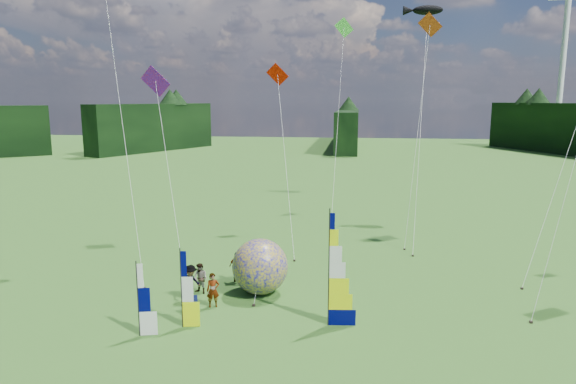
# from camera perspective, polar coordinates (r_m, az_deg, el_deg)

# --- Properties ---
(ground) EXTENTS (220.00, 220.00, 0.00)m
(ground) POSITION_cam_1_polar(r_m,az_deg,el_deg) (19.75, 1.40, -18.12)
(ground) COLOR #367124
(ground) RESTS_ON ground
(treeline_ring) EXTENTS (210.00, 210.00, 8.00)m
(treeline_ring) POSITION_cam_1_polar(r_m,az_deg,el_deg) (18.20, 1.45, -6.97)
(treeline_ring) COLOR black
(treeline_ring) RESTS_ON ground
(turbine_right) EXTENTS (8.00, 1.20, 30.00)m
(turbine_right) POSITION_cam_1_polar(r_m,az_deg,el_deg) (126.96, 28.13, 11.63)
(turbine_right) COLOR silver
(turbine_right) RESTS_ON ground
(feather_banner_main) EXTENTS (1.32, 0.24, 4.86)m
(feather_banner_main) POSITION_cam_1_polar(r_m,az_deg,el_deg) (21.50, 4.56, -8.65)
(feather_banner_main) COLOR #010450
(feather_banner_main) RESTS_ON ground
(side_banner_left) EXTENTS (0.93, 0.26, 3.30)m
(side_banner_left) POSITION_cam_1_polar(r_m,az_deg,el_deg) (22.00, -11.76, -10.56)
(side_banner_left) COLOR #EBFA06
(side_banner_left) RESTS_ON ground
(side_banner_far) EXTENTS (0.90, 0.32, 3.03)m
(side_banner_far) POSITION_cam_1_polar(r_m,az_deg,el_deg) (21.69, -16.33, -11.46)
(side_banner_far) COLOR white
(side_banner_far) RESTS_ON ground
(bol_inflatable) EXTENTS (3.39, 3.39, 2.73)m
(bol_inflatable) POSITION_cam_1_polar(r_m,az_deg,el_deg) (25.26, -3.12, -8.27)
(bol_inflatable) COLOR #110E94
(bol_inflatable) RESTS_ON ground
(spectator_a) EXTENTS (0.68, 0.56, 1.59)m
(spectator_a) POSITION_cam_1_polar(r_m,az_deg,el_deg) (24.09, -8.34, -10.74)
(spectator_a) COLOR #66594C
(spectator_a) RESTS_ON ground
(spectator_b) EXTENTS (0.81, 0.61, 1.51)m
(spectator_b) POSITION_cam_1_polar(r_m,az_deg,el_deg) (25.78, -9.69, -9.45)
(spectator_b) COLOR #66594C
(spectator_b) RESTS_ON ground
(spectator_c) EXTENTS (0.85, 1.19, 1.74)m
(spectator_c) POSITION_cam_1_polar(r_m,az_deg,el_deg) (24.96, -10.77, -9.88)
(spectator_c) COLOR #66594C
(spectator_c) RESTS_ON ground
(spectator_d) EXTENTS (1.02, 0.70, 1.61)m
(spectator_d) POSITION_cam_1_polar(r_m,az_deg,el_deg) (27.01, -5.68, -8.31)
(spectator_d) COLOR #66594C
(spectator_d) RESTS_ON ground
(camp_chair) EXTENTS (0.70, 0.70, 0.95)m
(camp_chair) POSITION_cam_1_polar(r_m,az_deg,el_deg) (23.20, -10.61, -12.52)
(camp_chair) COLOR #0A113E
(camp_chair) RESTS_ON ground
(kite_whale) EXTENTS (9.56, 16.25, 17.75)m
(kite_whale) POSITION_cam_1_polar(r_m,az_deg,el_deg) (37.23, 14.64, 9.16)
(kite_whale) COLOR black
(kite_whale) RESTS_ON ground
(kite_rainbow_delta) EXTENTS (8.69, 11.81, 12.34)m
(kite_rainbow_delta) POSITION_cam_1_polar(r_m,az_deg,el_deg) (32.16, -13.26, 4.25)
(kite_rainbow_delta) COLOR red
(kite_rainbow_delta) RESTS_ON ground
(small_kite_red) EXTENTS (5.39, 11.52, 12.49)m
(small_kite_red) POSITION_cam_1_polar(r_m,az_deg,el_deg) (33.54, -0.33, 4.90)
(small_kite_red) COLOR #C11300
(small_kite_red) RESTS_ON ground
(small_kite_orange) EXTENTS (6.27, 10.38, 15.99)m
(small_kite_orange) POSITION_cam_1_polar(r_m,az_deg,el_deg) (35.69, 14.29, 7.72)
(small_kite_orange) COLOR #DA4413
(small_kite_orange) RESTS_ON ground
(small_kite_yellow) EXTENTS (7.01, 8.17, 11.41)m
(small_kite_yellow) POSITION_cam_1_polar(r_m,az_deg,el_deg) (30.85, 27.93, 2.21)
(small_kite_yellow) COLOR #FADD03
(small_kite_yellow) RESTS_ON ground
(small_kite_pink) EXTENTS (6.02, 7.54, 16.79)m
(small_kite_pink) POSITION_cam_1_polar(r_m,az_deg,el_deg) (28.77, -17.91, 7.80)
(small_kite_pink) COLOR #E457B8
(small_kite_pink) RESTS_ON ground
(small_kite_green) EXTENTS (6.97, 14.16, 16.87)m
(small_kite_green) POSITION_cam_1_polar(r_m,az_deg,el_deg) (40.80, 5.59, 8.89)
(small_kite_green) COLOR green
(small_kite_green) RESTS_ON ground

